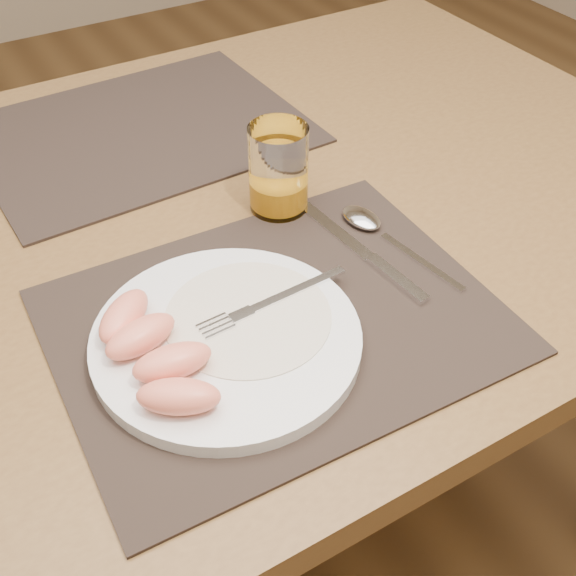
# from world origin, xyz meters

# --- Properties ---
(ground) EXTENTS (5.00, 5.00, 0.00)m
(ground) POSITION_xyz_m (0.00, 0.00, 0.00)
(ground) COLOR brown
(ground) RESTS_ON ground
(table) EXTENTS (1.40, 0.90, 0.75)m
(table) POSITION_xyz_m (0.00, 0.00, 0.67)
(table) COLOR brown
(table) RESTS_ON ground
(placemat_near) EXTENTS (0.46, 0.36, 0.00)m
(placemat_near) POSITION_xyz_m (-0.00, -0.22, 0.75)
(placemat_near) COLOR #2C221B
(placemat_near) RESTS_ON table
(placemat_far) EXTENTS (0.46, 0.36, 0.00)m
(placemat_far) POSITION_xyz_m (0.02, 0.22, 0.75)
(placemat_far) COLOR #2C221B
(placemat_far) RESTS_ON table
(plate) EXTENTS (0.27, 0.27, 0.02)m
(plate) POSITION_xyz_m (-0.06, -0.23, 0.76)
(plate) COLOR white
(plate) RESTS_ON placemat_near
(plate_dressing) EXTENTS (0.17, 0.17, 0.00)m
(plate_dressing) POSITION_xyz_m (-0.03, -0.22, 0.77)
(plate_dressing) COLOR white
(plate_dressing) RESTS_ON plate
(fork) EXTENTS (0.18, 0.03, 0.00)m
(fork) POSITION_xyz_m (-0.01, -0.21, 0.77)
(fork) COLOR silver
(fork) RESTS_ON plate
(knife) EXTENTS (0.03, 0.22, 0.01)m
(knife) POSITION_xyz_m (0.14, -0.19, 0.76)
(knife) COLOR silver
(knife) RESTS_ON placemat_near
(spoon) EXTENTS (0.05, 0.19, 0.01)m
(spoon) POSITION_xyz_m (0.17, -0.14, 0.76)
(spoon) COLOR silver
(spoon) RESTS_ON placemat_near
(juice_glass) EXTENTS (0.07, 0.07, 0.11)m
(juice_glass) POSITION_xyz_m (0.10, -0.05, 0.80)
(juice_glass) COLOR white
(juice_glass) RESTS_ON placemat_near
(grapefruit_wedges) EXTENTS (0.10, 0.19, 0.03)m
(grapefruit_wedges) POSITION_xyz_m (-0.14, -0.22, 0.79)
(grapefruit_wedges) COLOR #FF8968
(grapefruit_wedges) RESTS_ON plate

